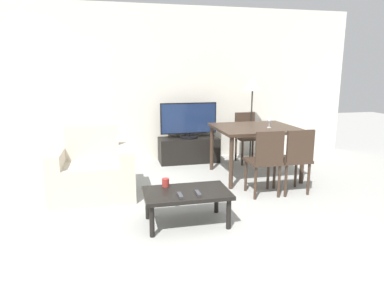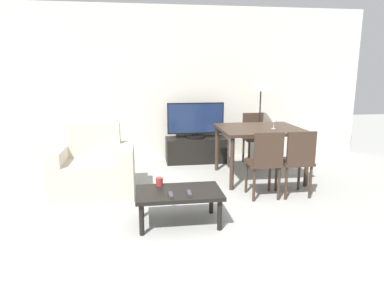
{
  "view_description": "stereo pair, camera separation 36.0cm",
  "coord_description": "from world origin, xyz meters",
  "px_view_note": "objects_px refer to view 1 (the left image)",
  "views": [
    {
      "loc": [
        -0.94,
        -2.53,
        1.6
      ],
      "look_at": [
        0.04,
        1.78,
        0.65
      ],
      "focal_mm": 32.0,
      "sensor_mm": 36.0,
      "label": 1
    },
    {
      "loc": [
        -0.59,
        -2.59,
        1.6
      ],
      "look_at": [
        0.04,
        1.78,
        0.65
      ],
      "focal_mm": 32.0,
      "sensor_mm": 36.0,
      "label": 2
    }
  ],
  "objects_px": {
    "tv_stand": "(189,150)",
    "cup_white_near": "(166,182)",
    "remote_primary": "(180,195)",
    "armchair": "(93,172)",
    "wine_glass_left": "(269,121)",
    "remote_secondary": "(198,193)",
    "floor_lamp": "(252,88)",
    "coffee_table": "(187,195)",
    "tv": "(189,120)",
    "dining_chair_near": "(265,159)",
    "dining_chair_near_right": "(295,157)",
    "dining_table": "(255,132)",
    "dining_chair_far": "(247,134)"
  },
  "relations": [
    {
      "from": "tv_stand",
      "to": "cup_white_near",
      "type": "bearing_deg",
      "value": -108.31
    },
    {
      "from": "remote_primary",
      "to": "armchair",
      "type": "bearing_deg",
      "value": 127.65
    },
    {
      "from": "armchair",
      "to": "wine_glass_left",
      "type": "relative_size",
      "value": 7.07
    },
    {
      "from": "remote_secondary",
      "to": "cup_white_near",
      "type": "distance_m",
      "value": 0.42
    },
    {
      "from": "wine_glass_left",
      "to": "cup_white_near",
      "type": "bearing_deg",
      "value": -147.41
    },
    {
      "from": "floor_lamp",
      "to": "wine_glass_left",
      "type": "relative_size",
      "value": 10.28
    },
    {
      "from": "coffee_table",
      "to": "floor_lamp",
      "type": "height_order",
      "value": "floor_lamp"
    },
    {
      "from": "tv",
      "to": "remote_secondary",
      "type": "distance_m",
      "value": 2.65
    },
    {
      "from": "dining_chair_near",
      "to": "dining_chair_near_right",
      "type": "relative_size",
      "value": 1.0
    },
    {
      "from": "tv_stand",
      "to": "remote_secondary",
      "type": "distance_m",
      "value": 2.63
    },
    {
      "from": "coffee_table",
      "to": "dining_chair_near_right",
      "type": "xyz_separation_m",
      "value": [
        1.57,
        0.58,
        0.18
      ]
    },
    {
      "from": "dining_chair_near",
      "to": "remote_primary",
      "type": "height_order",
      "value": "dining_chair_near"
    },
    {
      "from": "coffee_table",
      "to": "dining_chair_near",
      "type": "relative_size",
      "value": 1.03
    },
    {
      "from": "remote_secondary",
      "to": "wine_glass_left",
      "type": "relative_size",
      "value": 1.03
    },
    {
      "from": "tv_stand",
      "to": "dining_table",
      "type": "distance_m",
      "value": 1.41
    },
    {
      "from": "floor_lamp",
      "to": "remote_primary",
      "type": "distance_m",
      "value": 3.18
    },
    {
      "from": "remote_primary",
      "to": "tv",
      "type": "bearing_deg",
      "value": 75.84
    },
    {
      "from": "armchair",
      "to": "dining_chair_far",
      "type": "height_order",
      "value": "armchair"
    },
    {
      "from": "dining_chair_near",
      "to": "dining_chair_near_right",
      "type": "distance_m",
      "value": 0.42
    },
    {
      "from": "dining_chair_far",
      "to": "dining_chair_near_right",
      "type": "bearing_deg",
      "value": -90.0
    },
    {
      "from": "coffee_table",
      "to": "remote_secondary",
      "type": "xyz_separation_m",
      "value": [
        0.1,
        -0.11,
        0.06
      ]
    },
    {
      "from": "cup_white_near",
      "to": "wine_glass_left",
      "type": "height_order",
      "value": "wine_glass_left"
    },
    {
      "from": "armchair",
      "to": "tv_stand",
      "type": "bearing_deg",
      "value": 42.41
    },
    {
      "from": "coffee_table",
      "to": "armchair",
      "type": "bearing_deg",
      "value": 133.56
    },
    {
      "from": "dining_table",
      "to": "wine_glass_left",
      "type": "relative_size",
      "value": 8.18
    },
    {
      "from": "tv_stand",
      "to": "dining_table",
      "type": "height_order",
      "value": "dining_table"
    },
    {
      "from": "dining_chair_far",
      "to": "wine_glass_left",
      "type": "distance_m",
      "value": 1.04
    },
    {
      "from": "dining_chair_near",
      "to": "wine_glass_left",
      "type": "height_order",
      "value": "wine_glass_left"
    },
    {
      "from": "tv_stand",
      "to": "coffee_table",
      "type": "xyz_separation_m",
      "value": [
        -0.56,
        -2.48,
        0.1
      ]
    },
    {
      "from": "dining_chair_near_right",
      "to": "remote_secondary",
      "type": "height_order",
      "value": "dining_chair_near_right"
    },
    {
      "from": "dining_chair_near_right",
      "to": "cup_white_near",
      "type": "bearing_deg",
      "value": -167.81
    },
    {
      "from": "wine_glass_left",
      "to": "dining_chair_far",
      "type": "bearing_deg",
      "value": 87.51
    },
    {
      "from": "tv_stand",
      "to": "coffee_table",
      "type": "height_order",
      "value": "tv_stand"
    },
    {
      "from": "remote_secondary",
      "to": "dining_chair_near_right",
      "type": "bearing_deg",
      "value": 24.98
    },
    {
      "from": "floor_lamp",
      "to": "cup_white_near",
      "type": "bearing_deg",
      "value": -131.12
    },
    {
      "from": "tv",
      "to": "wine_glass_left",
      "type": "bearing_deg",
      "value": -50.8
    },
    {
      "from": "remote_secondary",
      "to": "cup_white_near",
      "type": "height_order",
      "value": "cup_white_near"
    },
    {
      "from": "armchair",
      "to": "cup_white_near",
      "type": "distance_m",
      "value": 1.18
    },
    {
      "from": "dining_chair_near",
      "to": "floor_lamp",
      "type": "relative_size",
      "value": 0.58
    },
    {
      "from": "remote_primary",
      "to": "wine_glass_left",
      "type": "xyz_separation_m",
      "value": [
        1.62,
        1.42,
        0.5
      ]
    },
    {
      "from": "tv",
      "to": "coffee_table",
      "type": "bearing_deg",
      "value": -102.78
    },
    {
      "from": "dining_chair_near",
      "to": "wine_glass_left",
      "type": "relative_size",
      "value": 5.97
    },
    {
      "from": "tv_stand",
      "to": "remote_secondary",
      "type": "relative_size",
      "value": 6.98
    },
    {
      "from": "dining_chair_near",
      "to": "cup_white_near",
      "type": "bearing_deg",
      "value": -164.18
    },
    {
      "from": "armchair",
      "to": "dining_chair_near",
      "type": "relative_size",
      "value": 1.18
    },
    {
      "from": "coffee_table",
      "to": "dining_chair_far",
      "type": "relative_size",
      "value": 1.03
    },
    {
      "from": "dining_table",
      "to": "wine_glass_left",
      "type": "distance_m",
      "value": 0.28
    },
    {
      "from": "remote_primary",
      "to": "cup_white_near",
      "type": "bearing_deg",
      "value": 106.94
    },
    {
      "from": "armchair",
      "to": "floor_lamp",
      "type": "distance_m",
      "value": 3.13
    },
    {
      "from": "dining_chair_far",
      "to": "dining_chair_near_right",
      "type": "distance_m",
      "value": 1.68
    }
  ]
}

